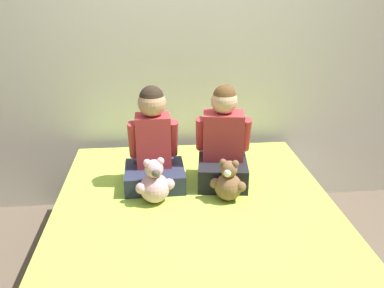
{
  "coord_description": "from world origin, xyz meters",
  "views": [
    {
      "loc": [
        -0.19,
        -1.83,
        1.68
      ],
      "look_at": [
        0.0,
        0.32,
        0.8
      ],
      "focal_mm": 38.0,
      "sensor_mm": 36.0,
      "label": 1
    }
  ],
  "objects": [
    {
      "name": "teddy_bear_held_by_right_child",
      "position": [
        0.19,
        0.16,
        0.62
      ],
      "size": [
        0.2,
        0.15,
        0.24
      ],
      "rotation": [
        0.0,
        0.0,
        -0.36
      ],
      "color": "brown",
      "rests_on": "bed"
    },
    {
      "name": "teddy_bear_held_by_left_child",
      "position": [
        -0.22,
        0.17,
        0.63
      ],
      "size": [
        0.22,
        0.17,
        0.26
      ],
      "rotation": [
        0.0,
        0.0,
        0.22
      ],
      "color": "#DBA3B2",
      "rests_on": "bed"
    },
    {
      "name": "wall_behind_bed",
      "position": [
        0.0,
        1.12,
        1.25
      ],
      "size": [
        8.0,
        0.06,
        2.5
      ],
      "color": "silver",
      "rests_on": "ground_plane"
    },
    {
      "name": "bed",
      "position": [
        0.0,
        0.0,
        0.26
      ],
      "size": [
        1.57,
        1.99,
        0.52
      ],
      "color": "#997F60",
      "rests_on": "ground_plane"
    },
    {
      "name": "child_on_right",
      "position": [
        0.19,
        0.4,
        0.76
      ],
      "size": [
        0.34,
        0.37,
        0.6
      ],
      "rotation": [
        0.0,
        0.0,
        -0.13
      ],
      "color": "black",
      "rests_on": "bed"
    },
    {
      "name": "child_on_left",
      "position": [
        -0.22,
        0.4,
        0.76
      ],
      "size": [
        0.36,
        0.32,
        0.6
      ],
      "rotation": [
        0.0,
        0.0,
        0.02
      ],
      "color": "#282D47",
      "rests_on": "bed"
    }
  ]
}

